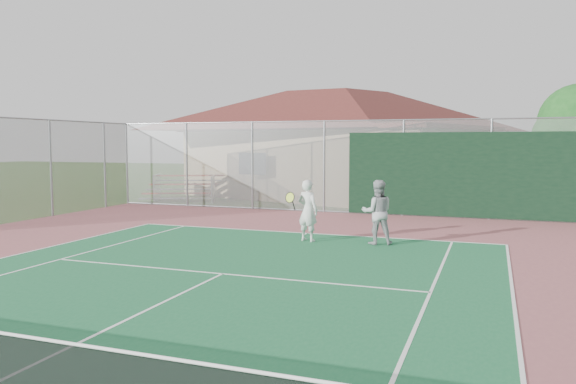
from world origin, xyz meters
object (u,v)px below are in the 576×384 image
Objects in this scene: clubhouse at (337,133)px; player_white_front at (307,211)px; bleachers at (184,187)px; player_grey_back at (377,213)px.

clubhouse is 13.63m from player_white_front.
player_grey_back is (10.70, -8.28, 0.22)m from bleachers.
player_white_front reaches higher than bleachers.
bleachers is 12.24m from player_white_front.
bleachers is 13.53m from player_grey_back.
bleachers is 2.28× the size of player_grey_back.
player_grey_back is at bearing -156.37° from player_white_front.
player_grey_back is at bearing -52.67° from clubhouse.
clubhouse reaches higher than player_grey_back.
player_grey_back reaches higher than player_white_front.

